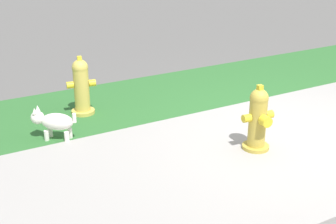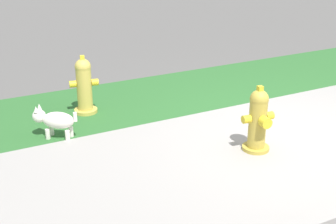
% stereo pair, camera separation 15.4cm
% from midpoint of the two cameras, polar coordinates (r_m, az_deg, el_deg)
% --- Properties ---
extents(ground_plane, '(120.00, 120.00, 0.00)m').
position_cam_midpoint_polar(ground_plane, '(5.79, 16.77, -3.34)').
color(ground_plane, '#5B5956').
extents(sidewalk_pavement, '(18.00, 2.60, 0.01)m').
position_cam_midpoint_polar(sidewalk_pavement, '(5.79, 16.77, -3.29)').
color(sidewalk_pavement, '#9E9993').
rests_on(sidewalk_pavement, ground).
extents(grass_verge, '(18.00, 1.82, 0.01)m').
position_cam_midpoint_polar(grass_verge, '(7.38, 4.94, 3.01)').
color(grass_verge, '#2D662D').
rests_on(grass_verge, ground).
extents(fire_hydrant_mid_block, '(0.39, 0.37, 0.80)m').
position_cam_midpoint_polar(fire_hydrant_mid_block, '(6.32, -9.51, 3.20)').
color(fire_hydrant_mid_block, gold).
rests_on(fire_hydrant_mid_block, ground).
extents(fire_hydrant_far_end, '(0.39, 0.36, 0.77)m').
position_cam_midpoint_polar(fire_hydrant_far_end, '(5.26, 11.74, -1.01)').
color(fire_hydrant_far_end, gold).
rests_on(fire_hydrant_far_end, ground).
extents(small_white_dog, '(0.48, 0.43, 0.41)m').
position_cam_midpoint_polar(small_white_dog, '(5.67, -12.91, -0.98)').
color(small_white_dog, silver).
rests_on(small_white_dog, ground).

